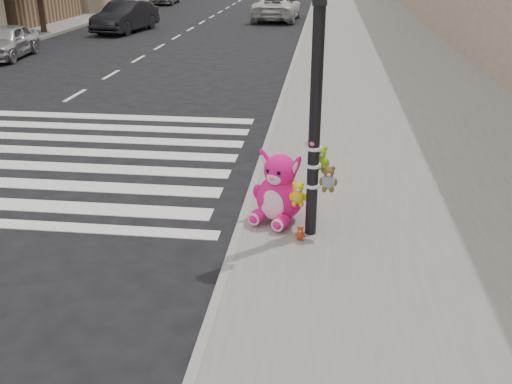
% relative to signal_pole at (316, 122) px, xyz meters
% --- Properties ---
extents(ground, '(120.00, 120.00, 0.00)m').
position_rel_signal_pole_xyz_m(ground, '(-2.61, -1.82, -1.80)').
color(ground, black).
rests_on(ground, ground).
extents(sidewalk_near, '(7.00, 80.00, 0.14)m').
position_rel_signal_pole_xyz_m(sidewalk_near, '(2.39, 8.18, -1.73)').
color(sidewalk_near, slate).
rests_on(sidewalk_near, ground).
extents(curb_edge, '(0.12, 80.00, 0.15)m').
position_rel_signal_pole_xyz_m(curb_edge, '(-1.06, 8.18, -1.73)').
color(curb_edge, gray).
rests_on(curb_edge, ground).
extents(signal_pole, '(0.68, 0.49, 4.00)m').
position_rel_signal_pole_xyz_m(signal_pole, '(0.00, 0.00, 0.00)').
color(signal_pole, black).
rests_on(signal_pole, sidewalk_near).
extents(pink_bunny, '(0.93, 1.00, 1.11)m').
position_rel_signal_pole_xyz_m(pink_bunny, '(-0.51, 0.35, -1.21)').
color(pink_bunny, '#EB137B').
rests_on(pink_bunny, sidewalk_near).
extents(red_teddy, '(0.15, 0.11, 0.21)m').
position_rel_signal_pole_xyz_m(red_teddy, '(-0.15, -0.25, -1.56)').
color(red_teddy, '#BB3412').
rests_on(red_teddy, sidewalk_near).
extents(car_silver_far, '(1.86, 3.85, 1.27)m').
position_rel_signal_pole_xyz_m(car_silver_far, '(-12.21, 13.80, -1.17)').
color(car_silver_far, '#ACACB1').
rests_on(car_silver_far, ground).
extents(car_dark_far, '(2.33, 4.83, 1.53)m').
position_rel_signal_pole_xyz_m(car_dark_far, '(-10.11, 21.72, -1.04)').
color(car_dark_far, black).
rests_on(car_dark_far, ground).
extents(car_white_near, '(2.72, 5.45, 1.48)m').
position_rel_signal_pole_xyz_m(car_white_near, '(-2.87, 27.70, -1.06)').
color(car_white_near, silver).
rests_on(car_white_near, ground).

